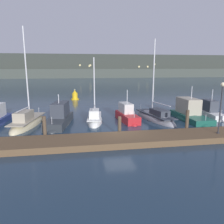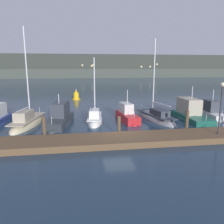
% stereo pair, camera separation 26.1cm
% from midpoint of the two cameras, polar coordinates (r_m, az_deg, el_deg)
% --- Properties ---
extents(ground_plane, '(400.00, 400.00, 0.00)m').
position_cam_midpoint_polar(ground_plane, '(17.82, 2.22, -6.19)').
color(ground_plane, '#1E3347').
extents(dock, '(32.66, 2.80, 0.45)m').
position_cam_midpoint_polar(dock, '(16.19, 3.34, -7.23)').
color(dock, brown).
rests_on(dock, ground).
extents(mooring_pile_1, '(0.28, 0.28, 1.84)m').
position_cam_midpoint_polar(mooring_pile_1, '(17.44, -16.91, -3.96)').
color(mooring_pile_1, '#4C3D2D').
rests_on(mooring_pile_1, ground).
extents(mooring_pile_2, '(0.28, 0.28, 1.58)m').
position_cam_midpoint_polar(mooring_pile_2, '(17.57, 2.25, -3.77)').
color(mooring_pile_2, '#4C3D2D').
rests_on(mooring_pile_2, ground).
extents(mooring_pile_3, '(0.28, 0.28, 1.93)m').
position_cam_midpoint_polar(mooring_pile_3, '(19.45, 19.35, -2.37)').
color(mooring_pile_3, '#4C3D2D').
rests_on(mooring_pile_3, ground).
extents(sailboat_berth_2, '(3.05, 7.08, 9.84)m').
position_cam_midpoint_polar(sailboat_berth_2, '(22.47, -20.78, -2.77)').
color(sailboat_berth_2, beige).
rests_on(sailboat_berth_2, ground).
extents(motorboat_berth_3, '(2.87, 6.39, 3.48)m').
position_cam_midpoint_polar(motorboat_berth_3, '(21.84, -13.16, -2.12)').
color(motorboat_berth_3, '#2D3338').
rests_on(motorboat_berth_3, ground).
extents(sailboat_berth_4, '(2.16, 5.43, 7.10)m').
position_cam_midpoint_polar(sailboat_berth_4, '(22.35, -4.19, -2.16)').
color(sailboat_berth_4, white).
rests_on(sailboat_berth_4, ground).
extents(motorboat_berth_5, '(1.98, 4.80, 3.80)m').
position_cam_midpoint_polar(motorboat_berth_5, '(22.59, 4.31, -1.56)').
color(motorboat_berth_5, red).
rests_on(motorboat_berth_5, ground).
extents(sailboat_berth_6, '(3.17, 7.18, 9.08)m').
position_cam_midpoint_polar(sailboat_berth_6, '(23.58, 11.57, -1.71)').
color(sailboat_berth_6, gray).
rests_on(sailboat_berth_6, ground).
extents(motorboat_berth_7, '(2.29, 6.46, 4.12)m').
position_cam_midpoint_polar(motorboat_berth_7, '(24.66, 20.09, -0.97)').
color(motorboat_berth_7, '#195647').
rests_on(motorboat_berth_7, ground).
extents(motorboat_berth_8, '(1.83, 4.77, 3.59)m').
position_cam_midpoint_polar(motorboat_berth_8, '(26.62, 24.80, -0.56)').
color(motorboat_berth_8, white).
rests_on(motorboat_berth_8, ground).
extents(channel_buoy, '(1.37, 1.37, 1.78)m').
position_cam_midpoint_polar(channel_buoy, '(37.78, -9.14, 4.21)').
color(channel_buoy, gold).
rests_on(channel_buoy, ground).
extents(dock_lamppost, '(0.32, 0.32, 3.92)m').
position_cam_midpoint_polar(dock_lamppost, '(18.20, 27.03, 2.85)').
color(dock_lamppost, '#2D2D33').
rests_on(dock_lamppost, dock).
extents(hillside_backdrop, '(240.00, 23.00, 12.01)m').
position_cam_midpoint_polar(hillside_backdrop, '(123.24, -5.76, 11.68)').
color(hillside_backdrop, '#333833').
rests_on(hillside_backdrop, ground).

